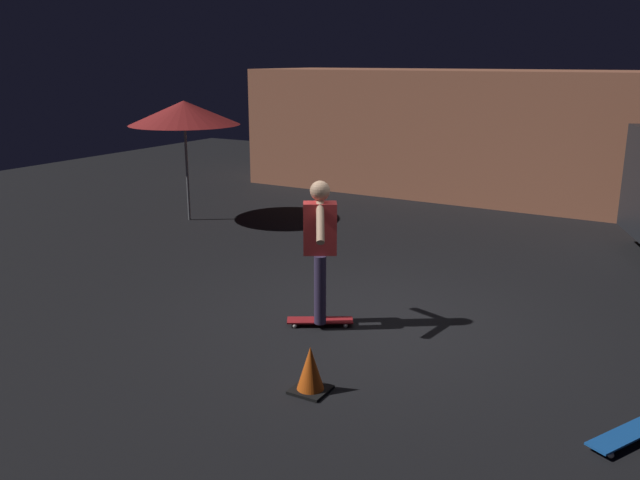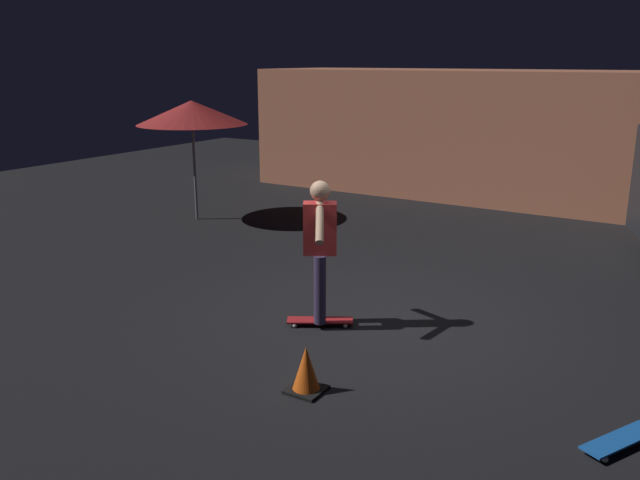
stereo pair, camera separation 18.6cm
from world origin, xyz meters
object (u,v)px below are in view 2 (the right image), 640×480
(patio_umbrella, at_px, (192,113))
(skater, at_px, (320,241))
(traffic_cone, at_px, (306,371))
(skateboard_spare, at_px, (620,440))
(skateboard_ridden, at_px, (320,321))

(patio_umbrella, relative_size, skater, 1.38)
(patio_umbrella, height_order, traffic_cone, patio_umbrella)
(skateboard_spare, xyz_separation_m, skater, (-3.43, 0.88, 0.98))
(traffic_cone, bearing_deg, patio_umbrella, 139.93)
(skateboard_spare, bearing_deg, skateboard_ridden, 165.65)
(skateboard_ridden, distance_m, traffic_cone, 1.64)
(skateboard_ridden, bearing_deg, skater, 0.00)
(patio_umbrella, bearing_deg, traffic_cone, -40.07)
(patio_umbrella, relative_size, skateboard_ridden, 2.98)
(skateboard_ridden, xyz_separation_m, skater, (0.00, 0.00, 0.98))
(skateboard_ridden, height_order, skateboard_spare, same)
(patio_umbrella, relative_size, skateboard_spare, 2.93)
(patio_umbrella, distance_m, skateboard_spare, 9.56)
(skateboard_spare, bearing_deg, skater, 165.65)
(patio_umbrella, bearing_deg, skateboard_spare, -26.65)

